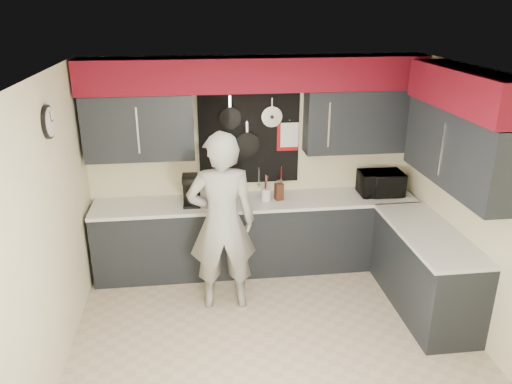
{
  "coord_description": "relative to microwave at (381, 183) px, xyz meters",
  "views": [
    {
      "loc": [
        -0.7,
        -4.1,
        3.18
      ],
      "look_at": [
        -0.12,
        0.5,
        1.39
      ],
      "focal_mm": 35.0,
      "sensor_mm": 36.0,
      "label": 1
    }
  ],
  "objects": [
    {
      "name": "ground",
      "position": [
        -1.55,
        -1.45,
        -1.07
      ],
      "size": [
        4.0,
        4.0,
        0.0
      ],
      "primitive_type": "plane",
      "color": "#C1B196",
      "rests_on": "ground"
    },
    {
      "name": "back_wall_assembly",
      "position": [
        -1.54,
        0.15,
        0.94
      ],
      "size": [
        4.0,
        0.36,
        2.6
      ],
      "color": "beige",
      "rests_on": "ground"
    },
    {
      "name": "right_wall_assembly",
      "position": [
        0.3,
        -1.19,
        0.88
      ],
      "size": [
        0.36,
        3.5,
        2.6
      ],
      "color": "beige",
      "rests_on": "ground"
    },
    {
      "name": "left_wall_assembly",
      "position": [
        -3.55,
        -1.43,
        0.27
      ],
      "size": [
        0.05,
        3.5,
        2.6
      ],
      "color": "beige",
      "rests_on": "ground"
    },
    {
      "name": "base_cabinets",
      "position": [
        -1.06,
        -0.32,
        -0.61
      ],
      "size": [
        3.95,
        2.2,
        0.92
      ],
      "color": "black",
      "rests_on": "ground"
    },
    {
      "name": "microwave",
      "position": [
        0.0,
        0.0,
        0.0
      ],
      "size": [
        0.53,
        0.36,
        0.29
      ],
      "primitive_type": "imported",
      "rotation": [
        0.0,
        0.0,
        -0.01
      ],
      "color": "black",
      "rests_on": "base_cabinets"
    },
    {
      "name": "knife_block",
      "position": [
        -1.28,
        -0.02,
        -0.04
      ],
      "size": [
        0.11,
        0.11,
        0.2
      ],
      "primitive_type": "cube",
      "rotation": [
        0.0,
        0.0,
        0.19
      ],
      "color": "#371711",
      "rests_on": "base_cabinets"
    },
    {
      "name": "utensil_crock",
      "position": [
        -1.43,
        -0.02,
        -0.07
      ],
      "size": [
        0.11,
        0.11,
        0.14
      ],
      "primitive_type": "cylinder",
      "color": "white",
      "rests_on": "base_cabinets"
    },
    {
      "name": "coffee_maker",
      "position": [
        -2.32,
        -0.04,
        0.04
      ],
      "size": [
        0.21,
        0.25,
        0.37
      ],
      "rotation": [
        0.0,
        0.0,
        -0.03
      ],
      "color": "black",
      "rests_on": "base_cabinets"
    },
    {
      "name": "person",
      "position": [
        -2.01,
        -0.77,
        -0.07
      ],
      "size": [
        0.73,
        0.49,
        1.98
      ],
      "primitive_type": "imported",
      "rotation": [
        0.0,
        0.0,
        3.13
      ],
      "color": "#9D9D9A",
      "rests_on": "ground"
    }
  ]
}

